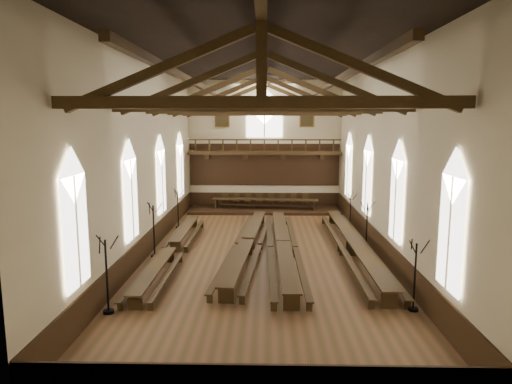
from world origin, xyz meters
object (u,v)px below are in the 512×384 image
Objects in this scene: candelabrum_left_far at (178,216)px; candelabrum_right_near at (414,289)px; refectory_row_d at (354,243)px; dais at (265,210)px; refectory_row_c at (283,244)px; candelabrum_right_far at (350,218)px; refectory_row_a at (172,248)px; refectory_row_b at (248,242)px; high_table at (265,200)px; candelabrum_left_near at (108,290)px; candelabrum_left_mid at (154,240)px; candelabrum_right_mid at (366,235)px.

candelabrum_left_far is 0.95× the size of candelabrum_right_near.
refectory_row_d is 11.71m from candelabrum_left_far.
dais is at bearing 44.91° from candelabrum_left_far.
refectory_row_c is 7.43m from candelabrum_right_far.
refectory_row_d is (9.35, 0.83, 0.08)m from refectory_row_a.
candelabrum_left_far is (-10.27, 5.62, 0.20)m from refectory_row_d.
candelabrum_right_near reaches higher than refectory_row_b.
high_table is (-4.68, 11.20, 0.27)m from refectory_row_d.
candelabrum_right_near is (5.51, -18.39, -0.04)m from high_table.
refectory_row_b is 1.89m from refectory_row_c.
dais is at bearing 112.67° from refectory_row_d.
candelabrum_left_far is at bearing 90.00° from candelabrum_left_near.
refectory_row_b is at bearing 164.31° from refectory_row_c.
refectory_row_a is 6.52m from candelabrum_left_far.
candelabrum_left_mid is (-6.57, -0.44, 0.29)m from refectory_row_c.
candelabrum_left_near reaches higher than candelabrum_right_near.
candelabrum_right_near is at bearing -49.10° from candelabrum_left_far.
candelabrum_right_near reaches higher than high_table.
candelabrum_left_near is at bearing -177.57° from candelabrum_right_near.
candelabrum_left_near is (-10.27, -7.67, 0.30)m from refectory_row_d.
refectory_row_d is at bearing -98.47° from candelabrum_right_far.
dais is 7.89m from candelabrum_right_far.
candelabrum_left_far is (0.00, 13.29, -0.10)m from candelabrum_left_near.
candelabrum_right_near reaches higher than refectory_row_a.
refectory_row_d reaches higher than refectory_row_b.
candelabrum_right_mid is (11.10, 1.57, -0.06)m from candelabrum_left_mid.
refectory_row_c is at bearing -42.12° from candelabrum_left_far.
candelabrum_left_mid reaches higher than candelabrum_right_near.
candelabrum_right_far is (11.10, -0.05, -0.07)m from candelabrum_left_far.
candelabrum_left_near is (-5.59, -18.86, 0.03)m from high_table.
candelabrum_right_mid reaches higher than candelabrum_right_far.
candelabrum_right_far is at bearing 40.25° from refectory_row_b.
refectory_row_d is (5.52, -0.19, 0.03)m from refectory_row_b.
refectory_row_a is 4.75× the size of candelabrum_left_near.
refectory_row_b is at bearing 130.68° from candelabrum_right_near.
dais is (-4.68, 11.20, -0.47)m from refectory_row_d.
refectory_row_d is 1.81× the size of high_table.
refectory_row_b is 5.02× the size of candelabrum_left_near.
refectory_row_c is 5.59× the size of candelabrum_right_mid.
dais is 7.93m from candelabrum_left_far.
dais is 4.02× the size of candelabrum_left_mid.
candelabrum_left_far is at bearing 156.55° from candelabrum_right_mid.
refectory_row_a is 1.21× the size of dais.
refectory_row_c is at bearing -127.60° from candelabrum_right_far.
candelabrum_right_far is at bearing 52.40° from refectory_row_c.
refectory_row_c is at bearing 3.87° from candelabrum_left_mid.
candelabrum_right_mid is (0.00, 8.00, -0.02)m from candelabrum_right_near.
candelabrum_right_near is at bearing -30.10° from candelabrum_left_mid.
candelabrum_left_near reaches higher than refectory_row_c.
refectory_row_c is 3.72m from refectory_row_d.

